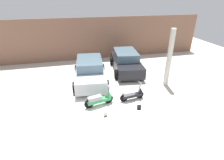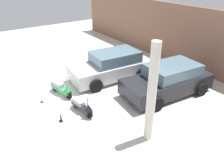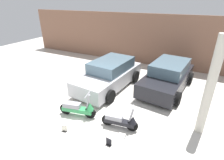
{
  "view_description": "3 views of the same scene",
  "coord_description": "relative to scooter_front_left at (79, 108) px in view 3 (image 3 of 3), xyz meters",
  "views": [
    {
      "loc": [
        -1.61,
        -6.64,
        5.03
      ],
      "look_at": [
        0.48,
        2.0,
        0.64
      ],
      "focal_mm": 28.0,
      "sensor_mm": 36.0,
      "label": 1
    },
    {
      "loc": [
        7.81,
        -2.42,
        5.15
      ],
      "look_at": [
        1.01,
        2.37,
        0.87
      ],
      "focal_mm": 35.0,
      "sensor_mm": 36.0,
      "label": 2
    },
    {
      "loc": [
        3.28,
        -3.86,
        4.27
      ],
      "look_at": [
        0.14,
        2.35,
        1.0
      ],
      "focal_mm": 28.0,
      "sensor_mm": 36.0,
      "label": 3
    }
  ],
  "objects": [
    {
      "name": "wall_back",
      "position": [
        0.45,
        7.17,
        1.32
      ],
      "size": [
        19.6,
        0.12,
        3.4
      ],
      "primitive_type": "cube",
      "color": "#845B47",
      "rests_on": "ground_plane"
    },
    {
      "name": "support_column_side",
      "position": [
        4.29,
        1.22,
        1.32
      ],
      "size": [
        0.29,
        0.29,
        3.4
      ],
      "primitive_type": "cylinder",
      "color": "beige",
      "rests_on": "ground_plane"
    },
    {
      "name": "scooter_front_right",
      "position": [
        1.77,
        0.1,
        -0.04
      ],
      "size": [
        1.35,
        0.5,
        0.95
      ],
      "rotation": [
        0.0,
        0.0,
        0.13
      ],
      "color": "black",
      "rests_on": "ground_plane"
    },
    {
      "name": "ground_plane",
      "position": [
        0.45,
        -0.64,
        -0.37
      ],
      "size": [
        28.0,
        28.0,
        0.0
      ],
      "primitive_type": "plane",
      "color": "silver"
    },
    {
      "name": "car_rear_center",
      "position": [
        2.61,
        4.0,
        0.29
      ],
      "size": [
        2.34,
        4.28,
        1.4
      ],
      "rotation": [
        0.0,
        0.0,
        -1.68
      ],
      "color": "black",
      "rests_on": "ground_plane"
    },
    {
      "name": "placard_near_right_scooter",
      "position": [
        1.75,
        -0.82,
        -0.26
      ],
      "size": [
        0.2,
        0.14,
        0.26
      ],
      "rotation": [
        0.0,
        0.0,
        -0.15
      ],
      "color": "black",
      "rests_on": "ground_plane"
    },
    {
      "name": "car_rear_left",
      "position": [
        -0.14,
        2.85,
        0.3
      ],
      "size": [
        2.32,
        4.32,
        1.42
      ],
      "rotation": [
        0.0,
        0.0,
        -1.67
      ],
      "color": "#B7B7BC",
      "rests_on": "ground_plane"
    },
    {
      "name": "placard_near_left_scooter",
      "position": [
        0.06,
        -0.95,
        -0.26
      ],
      "size": [
        0.2,
        0.16,
        0.26
      ],
      "rotation": [
        0.0,
        0.0,
        0.28
      ],
      "color": "black",
      "rests_on": "ground_plane"
    },
    {
      "name": "scooter_front_left",
      "position": [
        0.0,
        0.0,
        0.0
      ],
      "size": [
        1.5,
        0.64,
        1.06
      ],
      "rotation": [
        0.0,
        0.0,
        0.21
      ],
      "color": "black",
      "rests_on": "ground_plane"
    }
  ]
}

